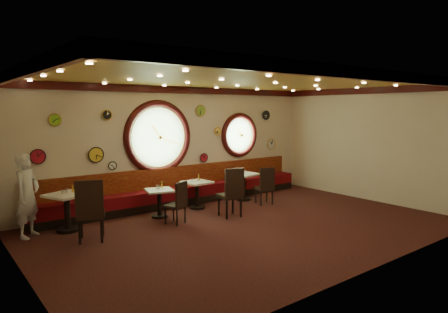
# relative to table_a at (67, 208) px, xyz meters

# --- Properties ---
(floor) EXTENTS (9.00, 6.00, 0.00)m
(floor) POSITION_rel_table_a_xyz_m (3.26, -2.12, -0.51)
(floor) COLOR black
(floor) RESTS_ON ground
(ceiling) EXTENTS (9.00, 6.00, 0.02)m
(ceiling) POSITION_rel_table_a_xyz_m (3.26, -2.12, 2.69)
(ceiling) COLOR gold
(ceiling) RESTS_ON wall_back
(wall_back) EXTENTS (9.00, 0.02, 3.20)m
(wall_back) POSITION_rel_table_a_xyz_m (3.26, 0.88, 1.09)
(wall_back) COLOR beige
(wall_back) RESTS_ON floor
(wall_front) EXTENTS (9.00, 0.02, 3.20)m
(wall_front) POSITION_rel_table_a_xyz_m (3.26, -5.12, 1.09)
(wall_front) COLOR beige
(wall_front) RESTS_ON floor
(wall_left) EXTENTS (0.02, 6.00, 3.20)m
(wall_left) POSITION_rel_table_a_xyz_m (-1.24, -2.12, 1.09)
(wall_left) COLOR beige
(wall_left) RESTS_ON floor
(wall_right) EXTENTS (0.02, 6.00, 3.20)m
(wall_right) POSITION_rel_table_a_xyz_m (7.76, -2.12, 1.09)
(wall_right) COLOR beige
(wall_right) RESTS_ON floor
(molding_back) EXTENTS (9.00, 0.10, 0.18)m
(molding_back) POSITION_rel_table_a_xyz_m (3.26, 0.83, 2.60)
(molding_back) COLOR #340A09
(molding_back) RESTS_ON wall_back
(molding_front) EXTENTS (9.00, 0.10, 0.18)m
(molding_front) POSITION_rel_table_a_xyz_m (3.26, -5.07, 2.60)
(molding_front) COLOR #340A09
(molding_front) RESTS_ON wall_back
(molding_left) EXTENTS (0.10, 6.00, 0.18)m
(molding_left) POSITION_rel_table_a_xyz_m (-1.19, -2.12, 2.60)
(molding_left) COLOR #340A09
(molding_left) RESTS_ON wall_back
(molding_right) EXTENTS (0.10, 6.00, 0.18)m
(molding_right) POSITION_rel_table_a_xyz_m (7.71, -2.12, 2.60)
(molding_right) COLOR #340A09
(molding_right) RESTS_ON wall_back
(banquette_base) EXTENTS (8.00, 0.55, 0.20)m
(banquette_base) POSITION_rel_table_a_xyz_m (3.26, 0.60, -0.41)
(banquette_base) COLOR black
(banquette_base) RESTS_ON floor
(banquette_seat) EXTENTS (8.00, 0.55, 0.30)m
(banquette_seat) POSITION_rel_table_a_xyz_m (3.26, 0.60, -0.16)
(banquette_seat) COLOR #54070E
(banquette_seat) RESTS_ON banquette_base
(banquette_back) EXTENTS (8.00, 0.10, 0.55)m
(banquette_back) POSITION_rel_table_a_xyz_m (3.26, 0.82, 0.24)
(banquette_back) COLOR #60070C
(banquette_back) RESTS_ON wall_back
(porthole_left_glass) EXTENTS (1.66, 0.02, 1.66)m
(porthole_left_glass) POSITION_rel_table_a_xyz_m (2.66, 0.87, 1.34)
(porthole_left_glass) COLOR #87BC71
(porthole_left_glass) RESTS_ON wall_back
(porthole_left_frame) EXTENTS (1.98, 0.18, 1.98)m
(porthole_left_frame) POSITION_rel_table_a_xyz_m (2.66, 0.86, 1.34)
(porthole_left_frame) COLOR #340A09
(porthole_left_frame) RESTS_ON wall_back
(porthole_left_ring) EXTENTS (1.61, 0.03, 1.61)m
(porthole_left_ring) POSITION_rel_table_a_xyz_m (2.66, 0.83, 1.34)
(porthole_left_ring) COLOR gold
(porthole_left_ring) RESTS_ON wall_back
(porthole_right_glass) EXTENTS (1.10, 0.02, 1.10)m
(porthole_right_glass) POSITION_rel_table_a_xyz_m (5.46, 0.87, 1.29)
(porthole_right_glass) COLOR #87BC71
(porthole_right_glass) RESTS_ON wall_back
(porthole_right_frame) EXTENTS (1.38, 0.18, 1.38)m
(porthole_right_frame) POSITION_rel_table_a_xyz_m (5.46, 0.86, 1.29)
(porthole_right_frame) COLOR #340A09
(porthole_right_frame) RESTS_ON wall_back
(porthole_right_ring) EXTENTS (1.09, 0.03, 1.09)m
(porthole_right_ring) POSITION_rel_table_a_xyz_m (5.46, 0.83, 1.29)
(porthole_right_ring) COLOR gold
(porthole_right_ring) RESTS_ON wall_back
(wall_clock_0) EXTENTS (0.26, 0.03, 0.26)m
(wall_clock_0) POSITION_rel_table_a_xyz_m (0.06, 0.84, 1.84)
(wall_clock_0) COLOR #6DB724
(wall_clock_0) RESTS_ON wall_back
(wall_clock_1) EXTENTS (0.20, 0.03, 0.20)m
(wall_clock_1) POSITION_rel_table_a_xyz_m (1.36, 0.84, 0.69)
(wall_clock_1) COLOR white
(wall_clock_1) RESTS_ON wall_back
(wall_clock_2) EXTENTS (0.24, 0.03, 0.24)m
(wall_clock_2) POSITION_rel_table_a_xyz_m (4.11, 0.84, 0.69)
(wall_clock_2) COLOR red
(wall_clock_2) RESTS_ON wall_back
(wall_clock_3) EXTENTS (0.36, 0.03, 0.36)m
(wall_clock_3) POSITION_rel_table_a_xyz_m (0.96, 0.84, 0.99)
(wall_clock_3) COLOR yellow
(wall_clock_3) RESTS_ON wall_back
(wall_clock_4) EXTENTS (0.28, 0.03, 0.28)m
(wall_clock_4) POSITION_rel_table_a_xyz_m (6.56, 0.84, 1.89)
(wall_clock_4) COLOR black
(wall_clock_4) RESTS_ON wall_back
(wall_clock_5) EXTENTS (0.34, 0.03, 0.34)m
(wall_clock_5) POSITION_rel_table_a_xyz_m (6.81, 0.84, 0.94)
(wall_clock_5) COLOR silver
(wall_clock_5) RESTS_ON wall_back
(wall_clock_6) EXTENTS (0.24, 0.03, 0.24)m
(wall_clock_6) POSITION_rel_table_a_xyz_m (1.26, 0.84, 1.94)
(wall_clock_6) COLOR black
(wall_clock_6) RESTS_ON wall_back
(wall_clock_7) EXTENTS (0.22, 0.03, 0.22)m
(wall_clock_7) POSITION_rel_table_a_xyz_m (4.61, 0.84, 1.44)
(wall_clock_7) COLOR #ECC64E
(wall_clock_7) RESTS_ON wall_back
(wall_clock_8) EXTENTS (0.32, 0.03, 0.32)m
(wall_clock_8) POSITION_rel_table_a_xyz_m (-0.34, 0.84, 1.04)
(wall_clock_8) COLOR red
(wall_clock_8) RESTS_ON wall_back
(wall_clock_9) EXTENTS (0.30, 0.03, 0.30)m
(wall_clock_9) POSITION_rel_table_a_xyz_m (4.01, 0.84, 2.04)
(wall_clock_9) COLOR #7DBC3B
(wall_clock_9) RESTS_ON wall_back
(table_a) EXTENTS (0.96, 0.96, 0.82)m
(table_a) POSITION_rel_table_a_xyz_m (0.00, 0.00, 0.00)
(table_a) COLOR black
(table_a) RESTS_ON floor
(table_b) EXTENTS (0.76, 0.76, 0.68)m
(table_b) POSITION_rel_table_a_xyz_m (2.08, -0.21, -0.08)
(table_b) COLOR black
(table_b) RESTS_ON floor
(table_c) EXTENTS (0.70, 0.70, 0.72)m
(table_c) POSITION_rel_table_a_xyz_m (3.29, -0.03, -0.06)
(table_c) COLOR black
(table_c) RESTS_ON floor
(table_d) EXTENTS (0.81, 0.81, 0.77)m
(table_d) POSITION_rel_table_a_xyz_m (4.89, -0.02, -0.03)
(table_d) COLOR black
(table_d) RESTS_ON floor
(chair_a) EXTENTS (0.68, 0.68, 0.77)m
(chair_a) POSITION_rel_table_a_xyz_m (0.15, -1.00, 0.20)
(chair_a) COLOR black
(chair_a) RESTS_ON floor
(chair_b) EXTENTS (0.54, 0.54, 0.60)m
(chair_b) POSITION_rel_table_a_xyz_m (2.15, -0.98, 0.04)
(chair_b) COLOR black
(chair_b) RESTS_ON floor
(chair_c) EXTENTS (0.57, 0.57, 0.74)m
(chair_c) POSITION_rel_table_a_xyz_m (3.47, -1.27, 0.17)
(chair_c) COLOR black
(chair_c) RESTS_ON floor
(chair_d) EXTENTS (0.54, 0.54, 0.64)m
(chair_d) POSITION_rel_table_a_xyz_m (5.01, -0.81, 0.07)
(chair_d) COLOR black
(chair_d) RESTS_ON floor
(condiment_a_salt) EXTENTS (0.03, 0.03, 0.09)m
(condiment_a_salt) POSITION_rel_table_a_xyz_m (-0.07, 0.07, 0.34)
(condiment_a_salt) COLOR silver
(condiment_a_salt) RESTS_ON table_a
(condiment_b_salt) EXTENTS (0.04, 0.04, 0.11)m
(condiment_b_salt) POSITION_rel_table_a_xyz_m (2.04, -0.17, 0.22)
(condiment_b_salt) COLOR silver
(condiment_b_salt) RESTS_ON table_b
(condiment_c_salt) EXTENTS (0.03, 0.03, 0.09)m
(condiment_c_salt) POSITION_rel_table_a_xyz_m (3.16, 0.01, 0.25)
(condiment_c_salt) COLOR silver
(condiment_c_salt) RESTS_ON table_c
(condiment_d_salt) EXTENTS (0.04, 0.04, 0.11)m
(condiment_d_salt) POSITION_rel_table_a_xyz_m (4.85, 0.07, 0.31)
(condiment_d_salt) COLOR silver
(condiment_d_salt) RESTS_ON table_d
(condiment_a_pepper) EXTENTS (0.04, 0.04, 0.11)m
(condiment_a_pepper) POSITION_rel_table_a_xyz_m (0.02, 0.03, 0.35)
(condiment_a_pepper) COLOR silver
(condiment_a_pepper) RESTS_ON table_a
(condiment_b_pepper) EXTENTS (0.04, 0.04, 0.10)m
(condiment_b_pepper) POSITION_rel_table_a_xyz_m (2.09, -0.19, 0.22)
(condiment_b_pepper) COLOR #B9B9BE
(condiment_b_pepper) RESTS_ON table_b
(condiment_c_pepper) EXTENTS (0.03, 0.03, 0.09)m
(condiment_c_pepper) POSITION_rel_table_a_xyz_m (3.31, -0.03, 0.25)
(condiment_c_pepper) COLOR #B9BABE
(condiment_c_pepper) RESTS_ON table_c
(condiment_d_pepper) EXTENTS (0.03, 0.03, 0.09)m
(condiment_d_pepper) POSITION_rel_table_a_xyz_m (4.97, -0.01, 0.30)
(condiment_d_pepper) COLOR silver
(condiment_d_pepper) RESTS_ON table_d
(condiment_a_bottle) EXTENTS (0.05, 0.05, 0.15)m
(condiment_a_bottle) POSITION_rel_table_a_xyz_m (0.17, 0.10, 0.37)
(condiment_a_bottle) COLOR gold
(condiment_a_bottle) RESTS_ON table_a
(condiment_b_bottle) EXTENTS (0.05, 0.05, 0.15)m
(condiment_b_bottle) POSITION_rel_table_a_xyz_m (2.22, -0.09, 0.24)
(condiment_b_bottle) COLOR gold
(condiment_b_bottle) RESTS_ON table_b
(condiment_c_bottle) EXTENTS (0.05, 0.05, 0.17)m
(condiment_c_bottle) POSITION_rel_table_a_xyz_m (3.41, 0.07, 0.29)
(condiment_c_bottle) COLOR gold
(condiment_c_bottle) RESTS_ON table_c
(condiment_d_bottle) EXTENTS (0.05, 0.05, 0.15)m
(condiment_d_bottle) POSITION_rel_table_a_xyz_m (4.95, 0.11, 0.33)
(condiment_d_bottle) COLOR gold
(condiment_d_bottle) RESTS_ON table_d
(waiter) EXTENTS (0.74, 0.74, 1.72)m
(waiter) POSITION_rel_table_a_xyz_m (-0.74, 0.08, 0.35)
(waiter) COLOR silver
(waiter) RESTS_ON floor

